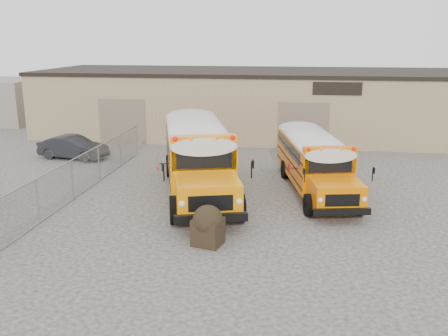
# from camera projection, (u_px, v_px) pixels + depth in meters

# --- Properties ---
(ground) EXTENTS (120.00, 120.00, 0.00)m
(ground) POSITION_uv_depth(u_px,v_px,m) (192.00, 233.00, 18.32)
(ground) COLOR #2F2D2B
(ground) RESTS_ON ground
(warehouse) EXTENTS (30.20, 10.20, 4.67)m
(warehouse) POSITION_uv_depth(u_px,v_px,m) (249.00, 102.00, 36.85)
(warehouse) COLOR tan
(warehouse) RESTS_ON ground
(chainlink_fence) EXTENTS (0.07, 18.07, 1.81)m
(chainlink_fence) POSITION_uv_depth(u_px,v_px,m) (72.00, 180.00, 21.84)
(chainlink_fence) COLOR gray
(chainlink_fence) RESTS_ON ground
(school_bus_left) EXTENTS (5.60, 11.29, 3.21)m
(school_bus_left) POSITION_uv_depth(u_px,v_px,m) (189.00, 126.00, 29.63)
(school_bus_left) COLOR orange
(school_bus_left) RESTS_ON ground
(school_bus_right) EXTENTS (3.94, 9.26, 2.63)m
(school_bus_right) POSITION_uv_depth(u_px,v_px,m) (293.00, 135.00, 28.59)
(school_bus_right) COLOR orange
(school_bus_right) RESTS_ON ground
(tarp_bundle) EXTENTS (1.14, 1.07, 1.42)m
(tarp_bundle) POSITION_uv_depth(u_px,v_px,m) (208.00, 225.00, 17.09)
(tarp_bundle) COLOR black
(tarp_bundle) RESTS_ON ground
(car_dark) EXTENTS (4.30, 2.07, 1.36)m
(car_dark) POSITION_uv_depth(u_px,v_px,m) (73.00, 147.00, 29.40)
(car_dark) COLOR black
(car_dark) RESTS_ON ground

